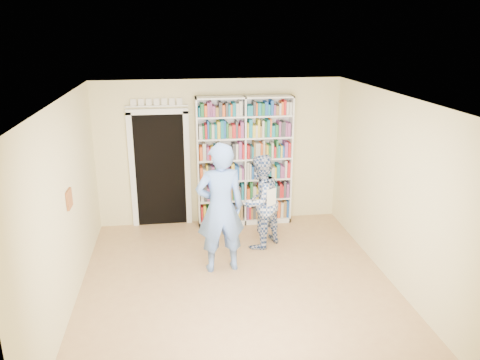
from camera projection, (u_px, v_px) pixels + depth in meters
name	position (u px, v px, depth m)	size (l,w,h in m)	color
floor	(238.00, 287.00, 6.74)	(5.00, 5.00, 0.00)	#AC7C53
ceiling	(238.00, 99.00, 5.90)	(5.00, 5.00, 0.00)	white
wall_back	(219.00, 153.00, 8.67)	(4.50, 4.50, 0.00)	beige
wall_left	(65.00, 208.00, 6.01)	(5.00, 5.00, 0.00)	beige
wall_right	(395.00, 192.00, 6.62)	(5.00, 5.00, 0.00)	beige
bookshelf	(244.00, 161.00, 8.62)	(1.75, 0.33, 2.41)	white
doorway	(160.00, 164.00, 8.55)	(1.10, 0.08, 2.43)	black
wall_art	(69.00, 199.00, 6.19)	(0.03, 0.25, 0.25)	brown
man_blue	(220.00, 208.00, 6.94)	(0.73, 0.48, 2.01)	#5F86D5
man_plaid	(260.00, 202.00, 7.78)	(0.78, 0.61, 1.60)	navy
paper_sheet	(271.00, 197.00, 7.52)	(0.20, 0.01, 0.28)	white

